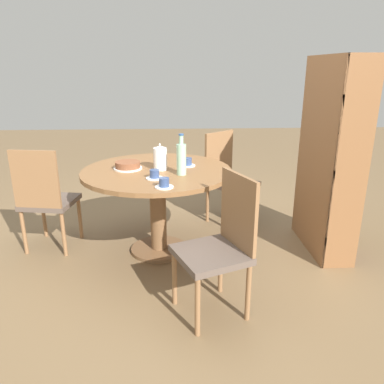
{
  "coord_description": "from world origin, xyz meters",
  "views": [
    {
      "loc": [
        3.04,
        0.14,
        1.57
      ],
      "look_at": [
        0.0,
        0.3,
        0.55
      ],
      "focal_mm": 35.0,
      "sensor_mm": 36.0,
      "label": 1
    }
  ],
  "objects_px": {
    "bookshelf": "(327,162)",
    "cake_main": "(128,165)",
    "chair_b": "(220,244)",
    "water_bottle": "(181,158)",
    "cup_b": "(164,184)",
    "cup_c": "(188,163)",
    "chair_a": "(46,198)",
    "chair_c": "(228,176)",
    "coffee_pot": "(160,158)",
    "cup_a": "(155,175)"
  },
  "relations": [
    {
      "from": "bookshelf",
      "to": "water_bottle",
      "type": "distance_m",
      "value": 1.27
    },
    {
      "from": "water_bottle",
      "to": "cup_a",
      "type": "bearing_deg",
      "value": -63.24
    },
    {
      "from": "chair_c",
      "to": "coffee_pot",
      "type": "xyz_separation_m",
      "value": [
        0.69,
        -0.67,
        0.36
      ]
    },
    {
      "from": "chair_b",
      "to": "cup_b",
      "type": "distance_m",
      "value": 0.6
    },
    {
      "from": "chair_a",
      "to": "coffee_pot",
      "type": "height_order",
      "value": "coffee_pot"
    },
    {
      "from": "cake_main",
      "to": "cup_b",
      "type": "bearing_deg",
      "value": 30.97
    },
    {
      "from": "chair_b",
      "to": "chair_c",
      "type": "xyz_separation_m",
      "value": [
        -1.56,
        0.27,
        0.0
      ]
    },
    {
      "from": "chair_b",
      "to": "cup_c",
      "type": "bearing_deg",
      "value": 167.54
    },
    {
      "from": "chair_b",
      "to": "chair_c",
      "type": "height_order",
      "value": "same"
    },
    {
      "from": "cup_c",
      "to": "coffee_pot",
      "type": "bearing_deg",
      "value": -63.96
    },
    {
      "from": "chair_b",
      "to": "water_bottle",
      "type": "xyz_separation_m",
      "value": [
        -0.71,
        -0.23,
        0.4
      ]
    },
    {
      "from": "bookshelf",
      "to": "cup_b",
      "type": "relative_size",
      "value": 12.46
    },
    {
      "from": "chair_b",
      "to": "water_bottle",
      "type": "distance_m",
      "value": 0.85
    },
    {
      "from": "coffee_pot",
      "to": "water_bottle",
      "type": "relative_size",
      "value": 0.68
    },
    {
      "from": "chair_b",
      "to": "cup_b",
      "type": "xyz_separation_m",
      "value": [
        -0.38,
        -0.36,
        0.29
      ]
    },
    {
      "from": "coffee_pot",
      "to": "cup_c",
      "type": "relative_size",
      "value": 1.66
    },
    {
      "from": "bookshelf",
      "to": "cup_b",
      "type": "height_order",
      "value": "bookshelf"
    },
    {
      "from": "cup_a",
      "to": "coffee_pot",
      "type": "bearing_deg",
      "value": 171.96
    },
    {
      "from": "chair_a",
      "to": "bookshelf",
      "type": "height_order",
      "value": "bookshelf"
    },
    {
      "from": "water_bottle",
      "to": "cake_main",
      "type": "height_order",
      "value": "water_bottle"
    },
    {
      "from": "bookshelf",
      "to": "cup_b",
      "type": "bearing_deg",
      "value": 110.32
    },
    {
      "from": "chair_a",
      "to": "cup_b",
      "type": "distance_m",
      "value": 1.23
    },
    {
      "from": "chair_c",
      "to": "cup_c",
      "type": "xyz_separation_m",
      "value": [
        0.58,
        -0.44,
        0.29
      ]
    },
    {
      "from": "chair_c",
      "to": "coffee_pot",
      "type": "distance_m",
      "value": 1.03
    },
    {
      "from": "chair_b",
      "to": "coffee_pot",
      "type": "relative_size",
      "value": 4.23
    },
    {
      "from": "cup_c",
      "to": "bookshelf",
      "type": "bearing_deg",
      "value": 85.58
    },
    {
      "from": "chair_b",
      "to": "cake_main",
      "type": "distance_m",
      "value": 1.17
    },
    {
      "from": "chair_a",
      "to": "cup_c",
      "type": "xyz_separation_m",
      "value": [
        -0.02,
        1.24,
        0.29
      ]
    },
    {
      "from": "chair_a",
      "to": "cup_c",
      "type": "height_order",
      "value": "chair_a"
    },
    {
      "from": "bookshelf",
      "to": "cake_main",
      "type": "bearing_deg",
      "value": 89.53
    },
    {
      "from": "bookshelf",
      "to": "chair_c",
      "type": "bearing_deg",
      "value": 48.48
    },
    {
      "from": "bookshelf",
      "to": "cup_a",
      "type": "height_order",
      "value": "bookshelf"
    },
    {
      "from": "cup_b",
      "to": "cup_c",
      "type": "distance_m",
      "value": 0.63
    },
    {
      "from": "cake_main",
      "to": "cup_b",
      "type": "xyz_separation_m",
      "value": [
        0.53,
        0.32,
        -0.0
      ]
    },
    {
      "from": "cake_main",
      "to": "cup_a",
      "type": "distance_m",
      "value": 0.38
    },
    {
      "from": "chair_b",
      "to": "cake_main",
      "type": "bearing_deg",
      "value": -165.54
    },
    {
      "from": "water_bottle",
      "to": "cup_a",
      "type": "xyz_separation_m",
      "value": [
        0.11,
        -0.21,
        -0.1
      ]
    },
    {
      "from": "coffee_pot",
      "to": "chair_a",
      "type": "bearing_deg",
      "value": -95.18
    },
    {
      "from": "coffee_pot",
      "to": "water_bottle",
      "type": "distance_m",
      "value": 0.24
    },
    {
      "from": "coffee_pot",
      "to": "cup_c",
      "type": "bearing_deg",
      "value": 116.04
    },
    {
      "from": "coffee_pot",
      "to": "cup_a",
      "type": "relative_size",
      "value": 1.66
    },
    {
      "from": "chair_a",
      "to": "bookshelf",
      "type": "distance_m",
      "value": 2.45
    },
    {
      "from": "cake_main",
      "to": "cup_a",
      "type": "bearing_deg",
      "value": 38.42
    },
    {
      "from": "coffee_pot",
      "to": "cup_b",
      "type": "bearing_deg",
      "value": 4.81
    },
    {
      "from": "water_bottle",
      "to": "cake_main",
      "type": "distance_m",
      "value": 0.5
    },
    {
      "from": "chair_c",
      "to": "cup_b",
      "type": "relative_size",
      "value": 7.02
    },
    {
      "from": "coffee_pot",
      "to": "cup_c",
      "type": "xyz_separation_m",
      "value": [
        -0.11,
        0.23,
        -0.07
      ]
    },
    {
      "from": "water_bottle",
      "to": "cup_a",
      "type": "height_order",
      "value": "water_bottle"
    },
    {
      "from": "cup_c",
      "to": "cake_main",
      "type": "bearing_deg",
      "value": -81.2
    },
    {
      "from": "chair_c",
      "to": "cup_b",
      "type": "distance_m",
      "value": 1.37
    }
  ]
}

